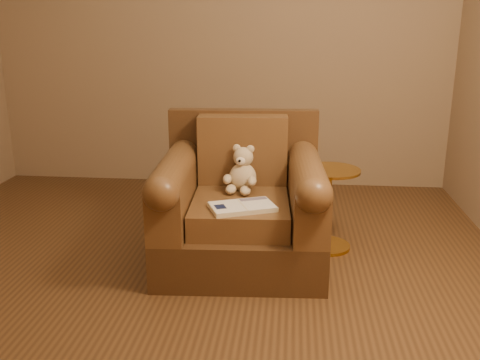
{
  "coord_description": "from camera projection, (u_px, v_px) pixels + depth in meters",
  "views": [
    {
      "loc": [
        0.65,
        -2.72,
        1.42
      ],
      "look_at": [
        0.35,
        0.26,
        0.54
      ],
      "focal_mm": 40.0,
      "sensor_mm": 36.0,
      "label": 1
    }
  ],
  "objects": [
    {
      "name": "side_table",
      "position": [
        328.0,
        206.0,
        3.42
      ],
      "size": [
        0.38,
        0.38,
        0.53
      ],
      "color": "gold",
      "rests_on": "floor"
    },
    {
      "name": "floor",
      "position": [
        174.0,
        280.0,
        3.06
      ],
      "size": [
        4.0,
        4.0,
        0.0
      ],
      "primitive_type": "plane",
      "color": "#56371D",
      "rests_on": "ground"
    },
    {
      "name": "guidebook",
      "position": [
        242.0,
        207.0,
        2.97
      ],
      "size": [
        0.4,
        0.33,
        0.03
      ],
      "rotation": [
        0.0,
        0.0,
        0.39
      ],
      "color": "beige",
      "rests_on": "armchair"
    },
    {
      "name": "teddy_bear",
      "position": [
        242.0,
        173.0,
        3.28
      ],
      "size": [
        0.21,
        0.24,
        0.29
      ],
      "rotation": [
        0.0,
        0.0,
        -0.19
      ],
      "color": "#C9B28D",
      "rests_on": "armchair"
    },
    {
      "name": "armchair",
      "position": [
        241.0,
        207.0,
        3.26
      ],
      "size": [
        1.02,
        0.98,
        0.88
      ],
      "rotation": [
        0.0,
        0.0,
        0.06
      ],
      "color": "#472D17",
      "rests_on": "floor"
    }
  ]
}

